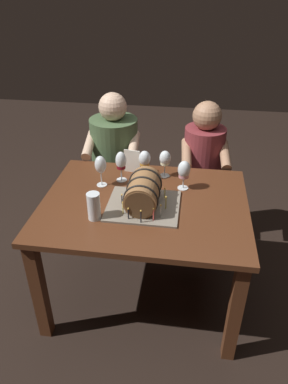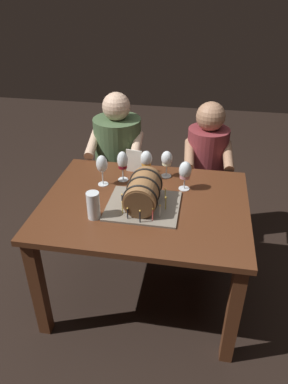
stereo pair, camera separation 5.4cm
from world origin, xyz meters
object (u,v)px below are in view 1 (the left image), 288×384
(barrel_cake, at_px, (144,194))
(person_seated_right, at_px, (201,179))
(wine_glass_red, at_px, (121,162))
(dining_table, at_px, (144,218))
(wine_glass_rose, at_px, (184,171))
(beer_pint, at_px, (94,207))
(wine_glass_white, at_px, (165,159))
(wine_glass_empty, at_px, (101,165))
(person_seated_left, at_px, (115,168))
(menu_card, at_px, (132,161))
(wine_glass_amber, at_px, (145,160))

(barrel_cake, bearing_deg, person_seated_right, 67.06)
(wine_glass_red, height_order, person_seated_right, person_seated_right)
(dining_table, relative_size, wine_glass_rose, 6.40)
(wine_glass_rose, height_order, beer_pint, wine_glass_rose)
(wine_glass_white, bearing_deg, beer_pint, -122.14)
(wine_glass_empty, bearing_deg, person_seated_right, 43.11)
(barrel_cake, relative_size, wine_glass_rose, 2.19)
(wine_glass_rose, bearing_deg, dining_table, -138.49)
(beer_pint, height_order, person_seated_left, person_seated_left)
(wine_glass_rose, xyz_separation_m, person_seated_right, (0.13, 0.57, -0.36))
(wine_glass_rose, relative_size, beer_pint, 1.20)
(barrel_cake, bearing_deg, menu_card, 108.91)
(wine_glass_empty, distance_m, person_seated_left, 0.69)
(barrel_cake, xyz_separation_m, menu_card, (-0.14, 0.41, -0.01))
(wine_glass_rose, xyz_separation_m, wine_glass_white, (-0.13, 0.14, -0.00))
(wine_glass_rose, xyz_separation_m, menu_card, (-0.35, 0.17, -0.04))
(wine_glass_rose, xyz_separation_m, wine_glass_empty, (-0.51, -0.03, 0.02))
(wine_glass_empty, bearing_deg, menu_card, 51.36)
(wine_glass_red, distance_m, wine_glass_amber, 0.15)
(menu_card, height_order, person_seated_left, person_seated_left)
(dining_table, height_order, menu_card, menu_card)
(dining_table, bearing_deg, wine_glass_red, 127.79)
(wine_glass_empty, bearing_deg, wine_glass_rose, 3.83)
(wine_glass_red, relative_size, wine_glass_rose, 1.07)
(wine_glass_amber, xyz_separation_m, wine_glass_white, (0.13, 0.05, -0.01))
(wine_glass_white, bearing_deg, barrel_cake, -102.16)
(wine_glass_amber, height_order, wine_glass_empty, wine_glass_empty)
(wine_glass_rose, bearing_deg, wine_glass_amber, 159.82)
(wine_glass_red, relative_size, wine_glass_white, 1.11)
(dining_table, xyz_separation_m, wine_glass_white, (0.09, 0.34, 0.24))
(wine_glass_amber, relative_size, person_seated_right, 0.17)
(beer_pint, xyz_separation_m, person_seated_right, (0.60, 0.96, -0.31))
(barrel_cake, xyz_separation_m, wine_glass_red, (-0.19, 0.29, 0.04))
(beer_pint, distance_m, menu_card, 0.57)
(person_seated_right, bearing_deg, wine_glass_empty, -136.89)
(dining_table, relative_size, person_seated_right, 1.08)
(wine_glass_rose, bearing_deg, beer_pint, -139.93)
(wine_glass_red, xyz_separation_m, wine_glass_rose, (0.40, -0.05, -0.01))
(wine_glass_red, distance_m, person_seated_left, 0.64)
(wine_glass_red, height_order, menu_card, wine_glass_red)
(menu_card, bearing_deg, wine_glass_amber, -29.10)
(barrel_cake, height_order, person_seated_right, person_seated_right)
(wine_glass_red, relative_size, beer_pint, 1.28)
(beer_pint, bearing_deg, person_seated_left, 95.80)
(wine_glass_red, distance_m, wine_glass_rose, 0.40)
(barrel_cake, distance_m, beer_pint, 0.30)
(wine_glass_rose, height_order, person_seated_right, person_seated_right)
(wine_glass_empty, xyz_separation_m, beer_pint, (0.05, -0.36, -0.07))
(wine_glass_white, xyz_separation_m, person_seated_right, (0.26, 0.43, -0.36))
(wine_glass_white, relative_size, menu_card, 1.14)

